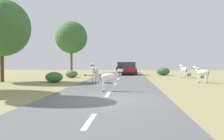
% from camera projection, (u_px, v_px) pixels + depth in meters
% --- Properties ---
extents(ground_plane, '(90.00, 90.00, 0.00)m').
position_uv_depth(ground_plane, '(105.00, 101.00, 11.08)').
color(ground_plane, '#8E8456').
extents(road, '(6.00, 64.00, 0.05)m').
position_uv_depth(road, '(104.00, 101.00, 11.08)').
color(road, '#56595B').
rests_on(road, ground_plane).
extents(lane_markings, '(0.16, 56.00, 0.01)m').
position_uv_depth(lane_markings, '(102.00, 104.00, 10.08)').
color(lane_markings, silver).
rests_on(lane_markings, road).
extents(zebra_0, '(0.62, 1.76, 1.67)m').
position_uv_depth(zebra_0, '(95.00, 71.00, 20.69)').
color(zebra_0, silver).
rests_on(zebra_0, road).
extents(zebra_1, '(1.46, 0.44, 1.37)m').
position_uv_depth(zebra_1, '(110.00, 77.00, 14.45)').
color(zebra_1, silver).
rests_on(zebra_1, road).
extents(zebra_2, '(0.81, 1.58, 1.56)m').
position_uv_depth(zebra_2, '(184.00, 70.00, 27.93)').
color(zebra_2, silver).
rests_on(zebra_2, ground_plane).
extents(zebra_3, '(1.33, 1.13, 1.46)m').
position_uv_depth(zebra_3, '(202.00, 73.00, 21.01)').
color(zebra_3, silver).
rests_on(zebra_3, ground_plane).
extents(car_0, '(2.04, 4.35, 1.74)m').
position_uv_depth(car_0, '(123.00, 68.00, 40.78)').
color(car_0, black).
rests_on(car_0, road).
extents(car_1, '(2.15, 4.40, 1.74)m').
position_uv_depth(car_1, '(129.00, 69.00, 34.13)').
color(car_1, red).
rests_on(car_1, road).
extents(tree_3, '(4.46, 4.46, 7.45)m').
position_uv_depth(tree_3, '(71.00, 37.00, 34.34)').
color(tree_3, brown).
rests_on(tree_3, ground_plane).
extents(tree_4, '(5.06, 5.06, 7.33)m').
position_uv_depth(tree_4, '(2.00, 28.00, 21.76)').
color(tree_4, '#4C3823').
rests_on(tree_4, ground_plane).
extents(bush_0, '(1.77, 1.59, 1.06)m').
position_uv_depth(bush_0, '(163.00, 71.00, 33.20)').
color(bush_0, '#386633').
rests_on(bush_0, ground_plane).
extents(bush_1, '(1.41, 1.26, 0.84)m').
position_uv_depth(bush_1, '(71.00, 74.00, 28.08)').
color(bush_1, '#4C7038').
rests_on(bush_1, ground_plane).
extents(bush_2, '(1.51, 1.36, 0.91)m').
position_uv_depth(bush_2, '(54.00, 77.00, 21.44)').
color(bush_2, '#386633').
rests_on(bush_2, ground_plane).
extents(rock_0, '(0.65, 0.64, 0.48)m').
position_uv_depth(rock_0, '(202.00, 76.00, 27.48)').
color(rock_0, '#A89E8C').
rests_on(rock_0, ground_plane).
extents(rock_2, '(0.89, 0.65, 0.50)m').
position_uv_depth(rock_2, '(188.00, 74.00, 31.04)').
color(rock_2, gray).
rests_on(rock_2, ground_plane).
extents(rock_3, '(0.42, 0.34, 0.26)m').
position_uv_depth(rock_3, '(85.00, 75.00, 31.28)').
color(rock_3, gray).
rests_on(rock_3, ground_plane).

